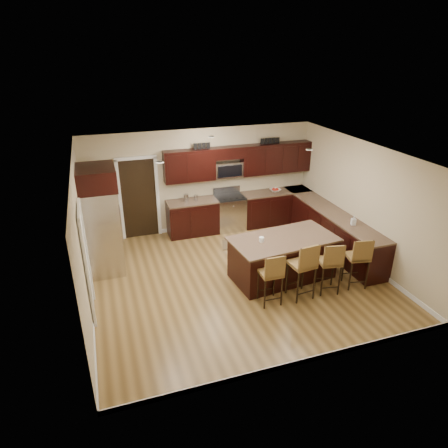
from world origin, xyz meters
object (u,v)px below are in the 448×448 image
object	(u,v)px
refrigerator	(101,220)
stool_extra	(359,257)
stool_right	(331,262)
range	(230,212)
island	(282,259)
stool_mid	(304,265)
stool_left	(272,274)

from	to	relation	value
refrigerator	stool_extra	distance (m)	5.39
stool_extra	stool_right	bearing A→B (deg)	-169.22
stool_right	refrigerator	xyz separation A→B (m)	(-4.16, 2.37, 0.51)
range	island	xyz separation A→B (m)	(0.24, -2.72, -0.04)
range	island	bearing A→B (deg)	-84.89
island	refrigerator	size ratio (longest dim) A/B	0.98
stool_right	refrigerator	size ratio (longest dim) A/B	0.47
stool_mid	stool_extra	bearing A→B (deg)	-5.92
range	stool_right	world-z (taller)	stool_right
stool_left	stool_extra	size ratio (longest dim) A/B	0.97
stool_left	stool_extra	xyz separation A→B (m)	(1.91, -0.00, 0.02)
range	stool_right	bearing A→B (deg)	-76.39
refrigerator	stool_extra	bearing A→B (deg)	-26.19
stool_right	stool_extra	distance (m)	0.65
stool_left	stool_mid	bearing A→B (deg)	0.16
island	stool_right	bearing A→B (deg)	-59.59
range	stool_mid	distance (m)	3.59
range	refrigerator	world-z (taller)	refrigerator
range	stool_left	world-z (taller)	range
stool_mid	stool_right	distance (m)	0.59
stool_right	refrigerator	bearing A→B (deg)	161.15
stool_right	range	bearing A→B (deg)	114.39
stool_extra	range	bearing A→B (deg)	123.78
range	stool_left	distance (m)	3.59
stool_mid	refrigerator	bearing A→B (deg)	140.20
range	stool_extra	size ratio (longest dim) A/B	1.00
refrigerator	range	bearing A→B (deg)	19.91
refrigerator	stool_extra	size ratio (longest dim) A/B	2.11
island	stool_extra	size ratio (longest dim) A/B	2.06
stool_right	stool_extra	size ratio (longest dim) A/B	1.00
island	stool_mid	xyz separation A→B (m)	(0.03, -0.85, 0.32)
range	stool_left	xyz separation A→B (m)	(-0.40, -3.56, 0.20)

